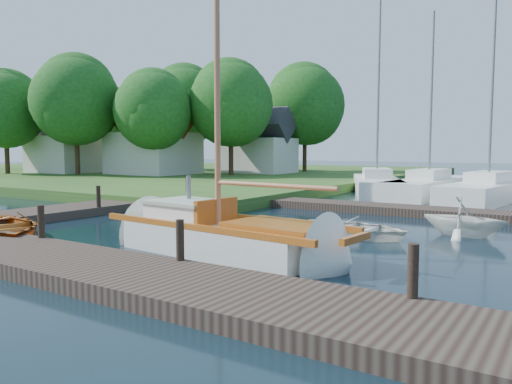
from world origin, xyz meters
The scene contains 28 objects.
ground centered at (0.00, 0.00, 0.00)m, with size 160.00×160.00×0.00m, color black.
near_dock centered at (0.00, -6.00, 0.15)m, with size 18.00×2.20×0.30m, color black.
left_dock centered at (-8.00, 2.00, 0.15)m, with size 2.20×18.00×0.30m, color black.
far_dock centered at (2.00, 6.50, 0.15)m, with size 14.00×1.60×0.30m, color black.
shore centered at (-28.00, 22.00, 0.25)m, with size 50.00×40.00×0.50m, color #2A4C1F.
mooring_post_1 centered at (-3.00, -5.00, 0.70)m, with size 0.16×0.16×0.80m, color black.
mooring_post_2 centered at (1.50, -5.00, 0.70)m, with size 0.16×0.16×0.80m, color black.
mooring_post_3 centered at (6.00, -5.00, 0.70)m, with size 0.16×0.16×0.80m, color black.
mooring_post_4 centered at (-7.00, 0.00, 0.70)m, with size 0.16×0.16×0.80m, color black.
mooring_post_5 centered at (-7.00, 5.00, 0.70)m, with size 0.16×0.16×0.80m, color black.
sailboat centered at (1.17, -2.91, 0.34)m, with size 7.30×2.60×9.83m.
tender_a centered at (-3.62, 0.66, 0.38)m, with size 2.60×3.64×0.75m, color white.
tender_c centered at (2.66, 0.84, 0.33)m, with size 2.30×3.23×0.67m, color white.
tender_d centered at (5.27, 2.71, 0.61)m, with size 2.00×2.32×1.22m, color white.
marina_boat_0 centered at (-1.31, 14.00, 0.57)m, with size 5.27×8.28×10.99m.
marina_boat_1 centered at (1.35, 14.44, 0.56)m, with size 2.73×9.14×9.43m.
marina_boat_2 centered at (4.36, 13.28, 0.57)m, with size 3.31×8.74×11.40m.
house_a centered at (-20.00, 16.00, 2.96)m, with size 6.30×5.00×6.29m.
house_b centered at (-28.00, 14.00, 2.77)m, with size 5.77×4.50×5.79m.
house_c centered at (-14.00, 22.00, 2.58)m, with size 5.25×4.00×5.28m.
tree_0 centered at (-30.00, 10.05, 5.53)m, with size 6.12×6.07×8.28m.
tree_1 centered at (-24.00, 12.05, 6.09)m, with size 6.70×6.70×9.20m.
tree_2 centered at (-18.00, 14.05, 5.25)m, with size 5.83×5.75×7.82m.
tree_3 centered at (-14.00, 18.05, 5.81)m, with size 6.41×6.38×8.74m.
tree_4 centered at (-22.00, 22.05, 6.37)m, with size 7.01×7.01×9.66m.
tree_5 centered at (-30.00, 20.05, 5.42)m, with size 6.00×5.94×8.10m.
tree_6 centered at (-36.00, 16.05, 5.64)m, with size 6.24×6.20×8.46m.
tree_7 centered at (-12.00, 26.05, 6.20)m, with size 6.83×6.83×9.38m.
Camera 1 is at (7.98, -12.21, 2.48)m, focal length 35.00 mm.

